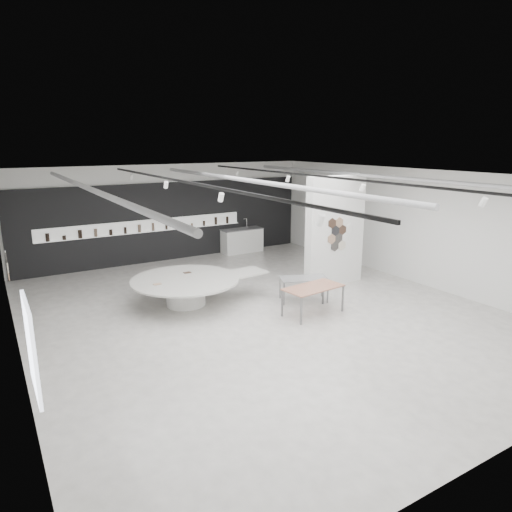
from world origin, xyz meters
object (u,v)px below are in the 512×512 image
partition_column (335,231)px  display_island (188,287)px  sample_table_wood (313,289)px  kitchen_counter (242,240)px  sample_table_stone (304,280)px

partition_column → display_island: partition_column is taller
sample_table_wood → kitchen_counter: 7.63m
display_island → kitchen_counter: kitchen_counter is taller
partition_column → sample_table_wood: (-2.31, -1.87, -1.07)m
display_island → kitchen_counter: size_ratio=2.33×
sample_table_wood → kitchen_counter: bearing=75.7°
kitchen_counter → sample_table_wood: bearing=-104.5°
display_island → kitchen_counter: 6.69m
display_island → partition_column: bearing=-12.7°
display_island → sample_table_stone: display_island is taller
sample_table_stone → kitchen_counter: size_ratio=0.86×
partition_column → kitchen_counter: bearing=94.4°
partition_column → display_island: 5.18m
kitchen_counter → sample_table_stone: bearing=-103.0°
partition_column → sample_table_stone: 2.36m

